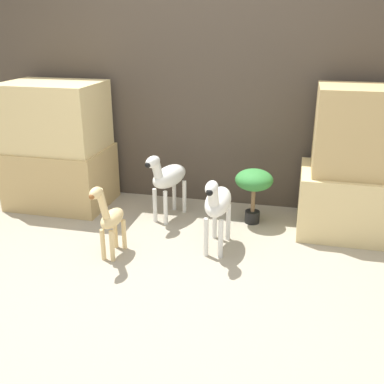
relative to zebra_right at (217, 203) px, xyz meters
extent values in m
plane|color=#9E937F|center=(-0.28, -0.53, -0.38)|extent=(14.00, 14.00, 0.00)
cube|color=#473D33|center=(-0.28, 1.00, 0.72)|extent=(6.40, 0.08, 2.20)
cube|color=tan|center=(-1.59, 0.58, -0.11)|extent=(0.89, 0.65, 0.54)
cube|color=#DBC184|center=(-1.59, 0.58, 0.46)|extent=(0.85, 0.62, 0.59)
cube|color=#DBC184|center=(1.04, 0.58, -0.12)|extent=(0.89, 0.65, 0.51)
cube|color=tan|center=(1.04, 0.58, 0.47)|extent=(0.75, 0.55, 0.67)
cylinder|color=silver|center=(0.05, -0.12, -0.23)|extent=(0.04, 0.04, 0.30)
cylinder|color=silver|center=(-0.06, -0.12, -0.23)|extent=(0.04, 0.04, 0.30)
cylinder|color=silver|center=(0.06, 0.18, -0.23)|extent=(0.04, 0.04, 0.30)
cylinder|color=silver|center=(-0.05, 0.18, -0.23)|extent=(0.04, 0.04, 0.30)
ellipsoid|color=silver|center=(0.00, 0.03, 0.00)|extent=(0.19, 0.44, 0.18)
cylinder|color=silver|center=(0.00, -0.16, 0.11)|extent=(0.08, 0.13, 0.19)
ellipsoid|color=silver|center=(0.00, -0.21, 0.19)|extent=(0.09, 0.16, 0.10)
sphere|color=black|center=(-0.01, -0.28, 0.18)|extent=(0.05, 0.05, 0.05)
cube|color=black|center=(0.00, -0.16, 0.12)|extent=(0.02, 0.07, 0.15)
cylinder|color=silver|center=(-0.50, 0.34, -0.23)|extent=(0.04, 0.04, 0.30)
cylinder|color=silver|center=(-0.61, 0.37, -0.23)|extent=(0.04, 0.04, 0.30)
cylinder|color=silver|center=(-0.41, 0.63, -0.23)|extent=(0.04, 0.04, 0.30)
cylinder|color=silver|center=(-0.52, 0.66, -0.23)|extent=(0.04, 0.04, 0.30)
ellipsoid|color=silver|center=(-0.51, 0.50, 0.00)|extent=(0.30, 0.47, 0.18)
cylinder|color=silver|center=(-0.57, 0.33, 0.11)|extent=(0.11, 0.14, 0.19)
ellipsoid|color=silver|center=(-0.58, 0.28, 0.19)|extent=(0.13, 0.18, 0.10)
sphere|color=black|center=(-0.60, 0.21, 0.18)|extent=(0.05, 0.05, 0.05)
cube|color=black|center=(-0.57, 0.33, 0.12)|extent=(0.04, 0.08, 0.15)
cylinder|color=#E0C184|center=(-0.70, -0.35, -0.26)|extent=(0.03, 0.03, 0.24)
cylinder|color=#E0C184|center=(-0.77, -0.35, -0.26)|extent=(0.03, 0.03, 0.24)
cylinder|color=#E0C184|center=(-0.68, -0.16, -0.26)|extent=(0.03, 0.03, 0.24)
cylinder|color=#E0C184|center=(-0.76, -0.15, -0.26)|extent=(0.03, 0.03, 0.24)
ellipsoid|color=#E0C184|center=(-0.73, -0.25, -0.09)|extent=(0.14, 0.29, 0.12)
cylinder|color=#E0C184|center=(-0.74, -0.37, 0.06)|extent=(0.06, 0.14, 0.27)
ellipsoid|color=#E0C184|center=(-0.74, -0.45, 0.18)|extent=(0.08, 0.14, 0.08)
sphere|color=brown|center=(-0.75, -0.51, 0.17)|extent=(0.04, 0.04, 0.04)
cylinder|color=black|center=(0.21, 0.55, -0.33)|extent=(0.13, 0.13, 0.10)
cylinder|color=brown|center=(0.21, 0.55, -0.18)|extent=(0.03, 0.03, 0.20)
ellipsoid|color=#337F38|center=(0.21, 0.55, 0.01)|extent=(0.32, 0.32, 0.17)
camera|label=1|loc=(0.53, -3.02, 1.25)|focal=42.00mm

